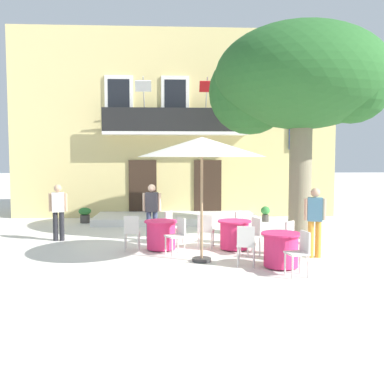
% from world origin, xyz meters
% --- Properties ---
extents(ground_plane, '(120.00, 120.00, 0.00)m').
position_xyz_m(ground_plane, '(0.00, 0.00, 0.00)').
color(ground_plane, silver).
extents(building_facade, '(13.00, 5.09, 7.50)m').
position_xyz_m(building_facade, '(-0.00, 6.99, 3.75)').
color(building_facade, '#DBC67F').
rests_on(building_facade, ground).
extents(entrance_step_platform, '(6.00, 2.41, 0.25)m').
position_xyz_m(entrance_step_platform, '(-0.00, 3.80, 0.12)').
color(entrance_step_platform, silver).
rests_on(entrance_step_platform, ground).
extents(plane_tree, '(5.22, 4.59, 6.28)m').
position_xyz_m(plane_tree, '(3.55, 0.29, 4.61)').
color(plane_tree, '#7F755B').
rests_on(plane_tree, ground).
extents(cafe_table_near_tree, '(0.86, 0.86, 0.76)m').
position_xyz_m(cafe_table_near_tree, '(1.42, -1.39, 0.39)').
color(cafe_table_near_tree, '#E52D66').
rests_on(cafe_table_near_tree, ground).
extents(cafe_chair_near_tree_0, '(0.52, 0.52, 0.91)m').
position_xyz_m(cafe_chair_near_tree_0, '(1.78, -2.05, 0.53)').
color(cafe_chair_near_tree_0, silver).
rests_on(cafe_chair_near_tree_0, ground).
extents(cafe_chair_near_tree_1, '(0.55, 0.55, 0.91)m').
position_xyz_m(cafe_chair_near_tree_1, '(1.73, -0.70, 0.53)').
color(cafe_chair_near_tree_1, silver).
rests_on(cafe_chair_near_tree_1, ground).
extents(cafe_chair_near_tree_2, '(0.48, 0.48, 0.91)m').
position_xyz_m(cafe_chair_near_tree_2, '(0.68, -1.28, 0.53)').
color(cafe_chair_near_tree_2, silver).
rests_on(cafe_chair_near_tree_2, ground).
extents(cafe_table_middle, '(0.86, 0.86, 0.76)m').
position_xyz_m(cafe_table_middle, '(-0.48, -1.32, 0.39)').
color(cafe_table_middle, '#E52D66').
rests_on(cafe_table_middle, ground).
extents(cafe_chair_middle_0, '(0.54, 0.54, 0.91)m').
position_xyz_m(cafe_chair_middle_0, '(-0.06, -1.95, 0.53)').
color(cafe_chair_middle_0, silver).
rests_on(cafe_chair_middle_0, ground).
extents(cafe_chair_middle_1, '(0.54, 0.54, 0.91)m').
position_xyz_m(cafe_chair_middle_1, '(-0.19, -0.62, 0.53)').
color(cafe_chair_middle_1, silver).
rests_on(cafe_chair_middle_1, ground).
extents(cafe_chair_middle_2, '(0.40, 0.40, 0.91)m').
position_xyz_m(cafe_chair_middle_2, '(-1.23, -1.40, 0.53)').
color(cafe_chair_middle_2, silver).
rests_on(cafe_chair_middle_2, ground).
extents(cafe_table_front, '(0.86, 0.86, 0.76)m').
position_xyz_m(cafe_table_front, '(2.15, -3.32, 0.39)').
color(cafe_table_front, '#E52D66').
rests_on(cafe_table_front, ground).
extents(cafe_chair_front_0, '(0.57, 0.57, 0.91)m').
position_xyz_m(cafe_chair_front_0, '(2.60, -2.72, 0.53)').
color(cafe_chair_front_0, silver).
rests_on(cafe_chair_front_0, ground).
extents(cafe_chair_front_1, '(0.48, 0.48, 0.91)m').
position_xyz_m(cafe_chair_front_1, '(1.40, -3.23, 0.53)').
color(cafe_chair_front_1, silver).
rests_on(cafe_chair_front_1, ground).
extents(cafe_chair_front_2, '(0.46, 0.46, 0.91)m').
position_xyz_m(cafe_chair_front_2, '(2.35, -4.05, 0.53)').
color(cafe_chair_front_2, silver).
rests_on(cafe_chair_front_2, ground).
extents(cafe_umbrella, '(2.90, 2.90, 2.85)m').
position_xyz_m(cafe_umbrella, '(0.48, -2.67, 2.61)').
color(cafe_umbrella, '#997A56').
rests_on(cafe_umbrella, ground).
extents(ground_planter_left, '(0.46, 0.46, 0.56)m').
position_xyz_m(ground_planter_left, '(-3.35, 3.64, 0.32)').
color(ground_planter_left, '#47423D').
rests_on(ground_planter_left, ground).
extents(ground_planter_right, '(0.34, 0.34, 0.57)m').
position_xyz_m(ground_planter_right, '(3.34, 3.59, 0.32)').
color(ground_planter_right, '#47423D').
rests_on(ground_planter_right, ground).
extents(pedestrian_near_entrance, '(0.53, 0.32, 1.67)m').
position_xyz_m(pedestrian_near_entrance, '(3.20, -2.40, 0.94)').
color(pedestrian_near_entrance, gold).
rests_on(pedestrian_near_entrance, ground).
extents(pedestrian_mid_plaza, '(0.53, 0.27, 1.63)m').
position_xyz_m(pedestrian_mid_plaza, '(-0.76, -0.03, 0.92)').
color(pedestrian_mid_plaza, '#384260').
rests_on(pedestrian_mid_plaza, ground).
extents(pedestrian_by_tree, '(0.53, 0.29, 1.62)m').
position_xyz_m(pedestrian_by_tree, '(-3.44, 0.12, 0.91)').
color(pedestrian_by_tree, '#232328').
rests_on(pedestrian_by_tree, ground).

